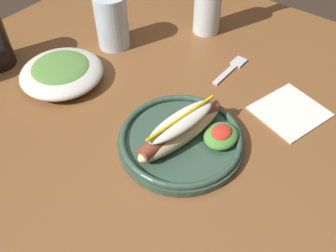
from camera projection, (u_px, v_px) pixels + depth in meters
ground_plane at (148, 249)px, 1.29m from camera, size 8.00×8.00×0.00m
dining_table at (137, 130)px, 0.82m from camera, size 1.13×1.00×0.74m
hot_dog_plate at (183, 136)px, 0.65m from camera, size 0.23×0.23×0.08m
fork at (232, 68)px, 0.82m from camera, size 0.12×0.03×0.00m
extra_cup at (112, 21)px, 0.84m from camera, size 0.08×0.08×0.13m
side_bowl at (62, 72)px, 0.77m from camera, size 0.18×0.18×0.05m
napkin at (290, 111)px, 0.72m from camera, size 0.16×0.15×0.00m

